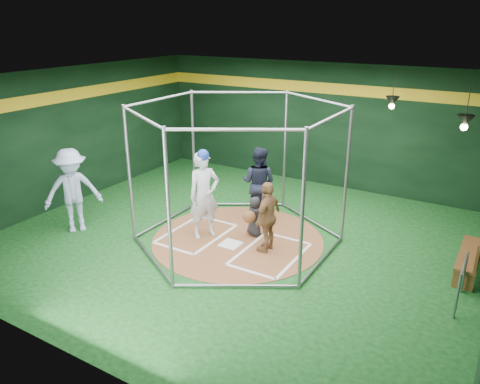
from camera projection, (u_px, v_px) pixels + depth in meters
The scene contains 15 objects.
room_shell at pixel (238, 164), 9.80m from camera, with size 10.10×9.10×3.53m.
clay_disc at pixel (238, 239), 10.41m from camera, with size 3.80×3.80×0.01m, color brown.
home_plate at pixel (231, 244), 10.17m from camera, with size 0.43×0.43×0.01m, color white.
batter_box_left at pixel (196, 234), 10.66m from camera, with size 1.17×1.77×0.01m.
batter_box_right at pixel (270, 254), 9.75m from camera, with size 1.17×1.77×0.01m.
batting_cage at pixel (238, 176), 9.89m from camera, with size 4.05×4.67×3.00m.
pendant_lamp_near at pixel (392, 101), 11.29m from camera, with size 0.34×0.34×0.90m.
pendant_lamp_far at pixel (465, 121), 9.14m from camera, with size 0.34×0.34×0.90m.
batter_figure at pixel (204, 194), 10.25m from camera, with size 0.76×0.85×2.01m.
visitor_leopard at pixel (268, 217), 9.66m from camera, with size 0.89×0.37×1.53m, color tan.
catcher_figure at pixel (254, 216), 10.42m from camera, with size 0.50×0.58×0.92m.
umpire at pixel (259, 183), 11.28m from camera, with size 0.86×0.67×1.78m, color black.
bystander_blue at pixel (73, 191), 10.54m from camera, with size 1.26×0.72×1.95m, color #A5B5DA.
dugout_bench at pixel (475, 250), 8.91m from camera, with size 0.38×1.62×0.95m.
steel_railing at pixel (462, 277), 7.87m from camera, with size 0.05×0.95×0.82m.
Camera 1 is at (4.85, -8.03, 4.64)m, focal length 35.00 mm.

